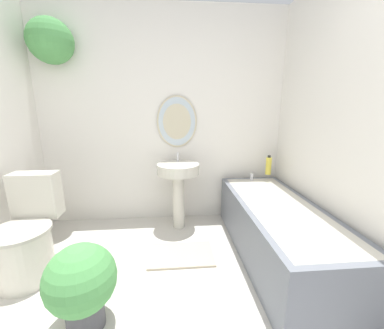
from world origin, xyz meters
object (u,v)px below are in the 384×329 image
at_px(bathtub, 277,230).
at_px(pedestal_sink, 178,179).
at_px(toilet, 27,239).
at_px(shampoo_bottle, 269,166).
at_px(potted_plant, 82,283).

bearing_deg(bathtub, pedestal_sink, 144.31).
height_order(toilet, bathtub, toilet).
distance_m(toilet, pedestal_sink, 1.43).
height_order(pedestal_sink, shampoo_bottle, pedestal_sink).
bearing_deg(bathtub, shampoo_bottle, 75.80).
bearing_deg(shampoo_bottle, toilet, -161.64).
xyz_separation_m(bathtub, shampoo_bottle, (0.18, 0.70, 0.42)).
bearing_deg(potted_plant, bathtub, 21.88).
bearing_deg(potted_plant, shampoo_bottle, 37.95).
xyz_separation_m(toilet, bathtub, (2.10, 0.06, -0.05)).
bearing_deg(pedestal_sink, potted_plant, -116.84).
relative_size(toilet, potted_plant, 1.45).
bearing_deg(pedestal_sink, bathtub, -35.69).
bearing_deg(potted_plant, pedestal_sink, 63.16).
distance_m(toilet, shampoo_bottle, 2.42).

